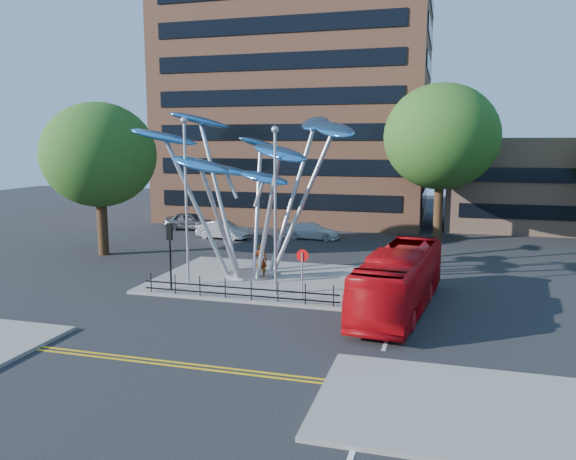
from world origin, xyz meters
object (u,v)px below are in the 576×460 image
(tree_right, at_px, (441,137))
(parked_car_left, at_px, (191,221))
(tree_left, at_px, (99,155))
(leaf_sculpture, at_px, (250,157))
(street_lamp_right, at_px, (275,196))
(pedestrian, at_px, (261,260))
(red_bus, at_px, (399,280))
(parked_car_right, at_px, (312,231))
(no_entry_sign_island, at_px, (302,265))
(parked_car_mid, at_px, (223,230))
(traffic_light_island, at_px, (170,242))
(street_lamp_left, at_px, (186,187))

(tree_right, height_order, parked_car_left, tree_right)
(tree_left, height_order, leaf_sculpture, tree_left)
(street_lamp_right, bearing_deg, pedestrian, 119.60)
(tree_left, relative_size, pedestrian, 5.41)
(parked_car_left, bearing_deg, tree_left, 175.33)
(parked_car_left, bearing_deg, street_lamp_right, -143.88)
(red_bus, relative_size, parked_car_right, 2.33)
(tree_left, xyz_separation_m, pedestrian, (12.66, -3.77, -5.69))
(tree_right, distance_m, red_bus, 20.68)
(no_entry_sign_island, xyz_separation_m, parked_car_left, (-15.00, 19.14, -1.04))
(tree_left, xyz_separation_m, street_lamp_right, (14.50, -7.00, -1.70))
(tree_left, height_order, red_bus, tree_left)
(red_bus, height_order, pedestrian, red_bus)
(tree_left, bearing_deg, tree_right, 28.61)
(parked_car_mid, bearing_deg, red_bus, -128.17)
(street_lamp_right, relative_size, traffic_light_island, 2.42)
(red_bus, xyz_separation_m, parked_car_right, (-8.27, 17.60, -0.79))
(traffic_light_island, distance_m, pedestrian, 5.44)
(tree_left, relative_size, street_lamp_left, 1.17)
(pedestrian, distance_m, parked_car_left, 19.34)
(street_lamp_right, relative_size, no_entry_sign_island, 3.39)
(leaf_sculpture, relative_size, street_lamp_left, 1.45)
(red_bus, bearing_deg, no_entry_sign_island, -174.03)
(tree_left, height_order, parked_car_left, tree_left)
(tree_right, height_order, tree_left, tree_right)
(street_lamp_left, relative_size, pedestrian, 4.61)
(street_lamp_left, bearing_deg, no_entry_sign_island, -8.61)
(no_entry_sign_island, relative_size, red_bus, 0.24)
(traffic_light_island, bearing_deg, red_bus, -0.21)
(no_entry_sign_island, bearing_deg, parked_car_left, 128.09)
(red_bus, bearing_deg, parked_car_right, 121.87)
(leaf_sculpture, height_order, parked_car_left, leaf_sculpture)
(street_lamp_right, xyz_separation_m, traffic_light_island, (-5.50, -0.50, -2.48))
(traffic_light_island, relative_size, parked_car_left, 0.76)
(parked_car_right, bearing_deg, leaf_sculpture, -179.28)
(tree_right, xyz_separation_m, parked_car_mid, (-16.50, -3.87, -7.33))
(traffic_light_island, relative_size, red_bus, 0.33)
(parked_car_mid, bearing_deg, parked_car_right, -66.46)
(tree_right, xyz_separation_m, street_lamp_left, (-12.50, -18.50, -2.68))
(street_lamp_right, height_order, traffic_light_island, street_lamp_right)
(no_entry_sign_island, xyz_separation_m, red_bus, (4.62, -0.06, -0.38))
(leaf_sculpture, relative_size, traffic_light_island, 3.71)
(parked_car_left, bearing_deg, leaf_sculpture, -143.64)
(street_lamp_right, height_order, parked_car_mid, street_lamp_right)
(tree_right, bearing_deg, parked_car_mid, -166.82)
(leaf_sculpture, distance_m, street_lamp_left, 4.28)
(street_lamp_right, xyz_separation_m, pedestrian, (-1.84, 3.23, -3.99))
(tree_right, xyz_separation_m, pedestrian, (-9.34, -15.77, -6.93))
(street_lamp_right, bearing_deg, street_lamp_left, 174.29)
(tree_right, bearing_deg, street_lamp_right, -111.54)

